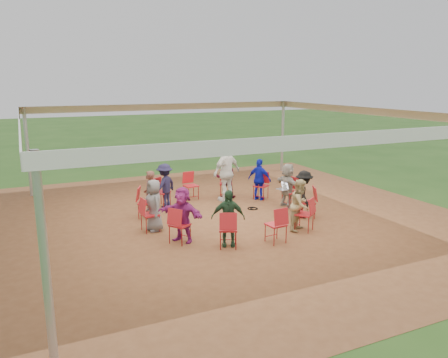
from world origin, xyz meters
name	(u,v)px	position (x,y,z in m)	size (l,w,h in m)	color
ground	(227,217)	(0.00, 0.00, 0.00)	(80.00, 80.00, 0.00)	#254B17
dirt_patch	(227,217)	(0.00, 0.00, 0.01)	(13.00, 13.00, 0.00)	brown
tent	(227,135)	(0.00, 0.00, 2.37)	(10.33, 10.33, 3.00)	#B2B2B7
chair_0	(290,192)	(2.30, 0.22, 0.45)	(0.42, 0.44, 0.90)	red
chair_1	(261,186)	(1.88, 1.34, 0.45)	(0.42, 0.44, 0.90)	red
chair_2	(226,184)	(0.96, 2.10, 0.45)	(0.42, 0.44, 0.90)	red
chair_3	(191,186)	(-0.22, 2.30, 0.45)	(0.42, 0.44, 0.90)	red
chair_4	(162,192)	(-1.34, 1.88, 0.45)	(0.42, 0.44, 0.90)	red
chair_5	(146,203)	(-2.10, 0.96, 0.45)	(0.42, 0.44, 0.90)	red
chair_6	(150,215)	(-2.30, -0.22, 0.45)	(0.42, 0.44, 0.90)	red
chair_7	(180,225)	(-1.88, -1.34, 0.45)	(0.42, 0.44, 0.90)	red
chair_8	(228,229)	(-0.96, -2.10, 0.45)	(0.42, 0.44, 0.90)	red
chair_9	(276,225)	(0.22, -2.30, 0.45)	(0.42, 0.44, 0.90)	red
chair_10	(304,214)	(1.34, -1.88, 0.45)	(0.42, 0.44, 0.90)	red
chair_11	(308,202)	(2.10, -0.96, 0.45)	(0.42, 0.44, 0.90)	red
person_seated_0	(288,185)	(2.18, 0.21, 0.69)	(1.26, 0.47, 1.36)	#A09C90
person_seated_1	(260,180)	(1.78, 1.27, 0.69)	(0.80, 0.41, 1.36)	#0F19B7
person_seated_2	(226,178)	(0.91, 1.99, 0.69)	(0.66, 0.38, 1.36)	#3E0C18
person_seated_3	(165,185)	(-1.27, 1.78, 0.69)	(0.88, 0.44, 1.36)	#1D1A39
person_seated_4	(150,194)	(-1.99, 0.91, 0.69)	(0.50, 0.33, 1.36)	brown
person_seated_5	(154,205)	(-2.18, -0.21, 0.69)	(0.66, 0.37, 1.36)	slate
person_seated_6	(182,214)	(-1.78, -1.27, 0.69)	(1.26, 0.47, 1.36)	#98247A
person_seated_7	(228,218)	(-0.91, -1.99, 0.69)	(0.80, 0.41, 1.36)	#25482D
person_seated_8	(300,205)	(1.27, -1.78, 0.69)	(0.66, 0.38, 1.36)	tan
person_seated_9	(304,194)	(1.99, -0.91, 0.69)	(0.88, 0.44, 1.36)	black
standing_person	(227,172)	(0.77, 1.64, 0.95)	(1.10, 0.56, 1.88)	white
cable_coil	(253,208)	(1.08, 0.41, 0.02)	(0.34, 0.34, 0.03)	black
laptop	(284,187)	(2.02, 0.20, 0.65)	(0.30, 0.36, 0.23)	#B7B7BC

